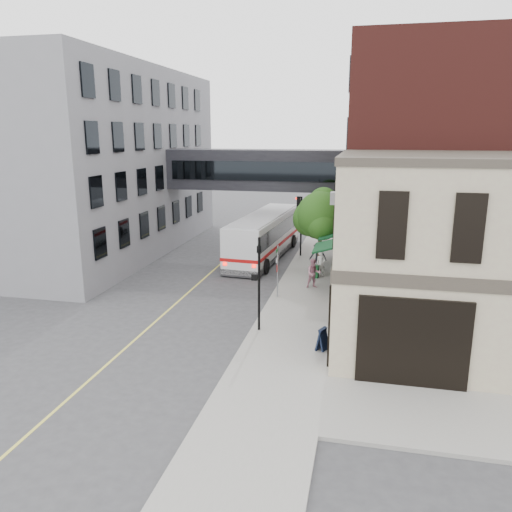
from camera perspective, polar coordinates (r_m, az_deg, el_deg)
The scene contains 17 objects.
ground at distance 22.39m, azimuth -1.78°, elevation -10.57°, with size 120.00×120.00×0.00m, color #38383A.
sidewalk_main at distance 35.09m, azimuth 7.05°, elevation -1.35°, with size 4.00×60.00×0.15m, color gray.
corner_building at distance 22.65m, azimuth 22.08°, elevation -0.05°, with size 10.19×8.12×8.45m.
brick_building at distance 35.13m, azimuth 20.79°, elevation 9.33°, with size 13.76×18.00×14.00m.
opposite_building at distance 42.05m, azimuth -19.49°, elevation 10.08°, with size 14.00×24.00×14.00m, color slate.
skyway_bridge at distance 38.67m, azimuth 0.43°, elevation 9.85°, with size 14.00×3.18×3.00m.
traffic_signal_near at distance 23.10m, azimuth 0.27°, elevation -1.89°, with size 0.44×0.22×4.60m.
traffic_signal_far at distance 37.51m, azimuth 5.00°, elevation 4.80°, with size 0.53×0.28×4.50m.
street_sign_pole at distance 28.11m, azimuth 2.48°, elevation -1.22°, with size 0.08×0.75×3.00m.
street_tree at distance 33.50m, azimuth 7.44°, elevation 4.62°, with size 3.80×3.20×5.60m.
lane_marking at distance 32.73m, azimuth -5.96°, elevation -2.58°, with size 0.12×40.00×0.01m, color #D8CC4C.
bus at distance 37.65m, azimuth 0.99°, elevation 2.53°, with size 3.61×12.21×3.24m.
pedestrian_a at distance 32.63m, azimuth 7.42°, elevation -0.87°, with size 0.62×0.41×1.69m, color white.
pedestrian_b at distance 30.17m, azimuth 6.59°, elevation -1.98°, with size 0.87×0.68×1.79m, color #C47F93.
pedestrian_c at distance 34.48m, azimuth 7.11°, elevation 0.07°, with size 1.18×0.68×1.83m, color black.
newspaper_box at distance 32.37m, azimuth 6.78°, elevation -1.77°, with size 0.41×0.36×0.82m, color #125022.
sandwich_board at distance 21.94m, azimuth 7.59°, elevation -9.38°, with size 0.36×0.56×0.99m, color black.
Camera 1 is at (5.07, -19.72, 9.31)m, focal length 35.00 mm.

